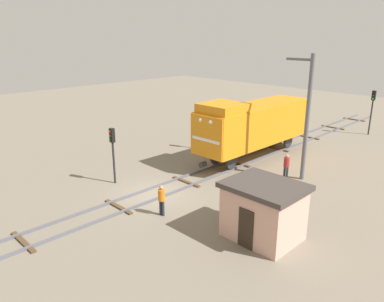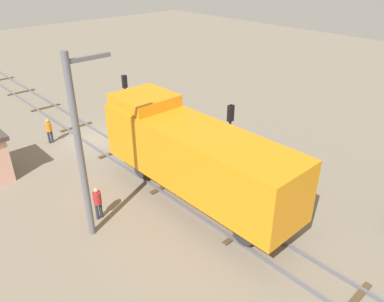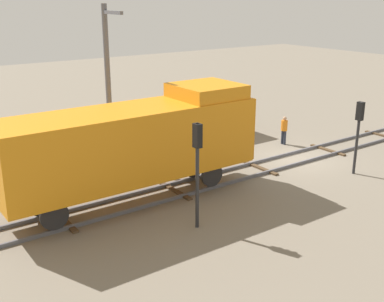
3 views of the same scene
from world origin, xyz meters
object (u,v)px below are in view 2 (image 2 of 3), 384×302
object	(u,v)px
traffic_signal_near	(125,90)
catenary_mast	(81,147)
traffic_signal_mid	(230,127)
worker_by_signal	(98,201)
worker_near_track	(49,129)
locomotive	(193,153)

from	to	relation	value
traffic_signal_near	catenary_mast	xyz separation A→B (m)	(8.14, 9.28, 1.77)
traffic_signal_mid	worker_by_signal	xyz separation A→B (m)	(7.60, -1.28, -1.87)
worker_by_signal	worker_near_track	bearing A→B (deg)	-94.02
worker_near_track	worker_by_signal	distance (m)	9.48
locomotive	catenary_mast	xyz separation A→B (m)	(4.94, -1.26, 1.55)
traffic_signal_mid	worker_by_signal	distance (m)	7.93
locomotive	worker_by_signal	world-z (taller)	locomotive
traffic_signal_near	worker_near_track	distance (m)	5.86
worker_near_track	worker_by_signal	bearing A→B (deg)	80.00
locomotive	traffic_signal_near	size ratio (longest dim) A/B	3.17
worker_by_signal	catenary_mast	bearing A→B (deg)	51.51
traffic_signal_mid	locomotive	bearing A→B (deg)	11.69
traffic_signal_mid	worker_by_signal	world-z (taller)	traffic_signal_mid
traffic_signal_mid	worker_near_track	size ratio (longest dim) A/B	2.42
catenary_mast	worker_near_track	bearing A→B (deg)	-104.20
locomotive	catenary_mast	distance (m)	5.33
worker_by_signal	catenary_mast	distance (m)	3.49
worker_near_track	catenary_mast	size ratio (longest dim) A/B	0.21
locomotive	catenary_mast	size ratio (longest dim) A/B	1.42
locomotive	traffic_signal_near	xyz separation A→B (m)	(-3.20, -10.54, -0.21)
traffic_signal_mid	worker_near_track	distance (m)	12.22
catenary_mast	worker_by_signal	bearing A→B (deg)	-135.42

